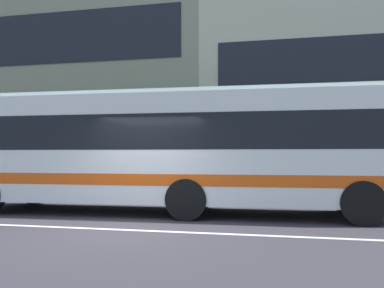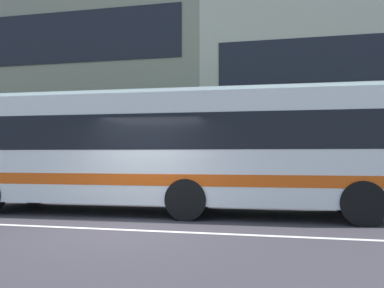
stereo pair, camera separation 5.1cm
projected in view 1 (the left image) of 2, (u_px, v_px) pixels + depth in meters
name	position (u px, v px, depth m)	size (l,w,h in m)	color
ground_plane	(126.00, 230.00, 8.41)	(160.00, 160.00, 0.00)	#373439
lane_centre_line	(126.00, 230.00, 8.41)	(60.00, 0.16, 0.01)	silver
hedge_row_far	(168.00, 183.00, 15.02)	(18.19, 1.10, 1.07)	#1C4F19
apartment_block_left	(61.00, 83.00, 25.60)	(20.13, 11.79, 12.35)	gray
transit_bus	(169.00, 147.00, 10.94)	(11.45, 2.87, 3.22)	silver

